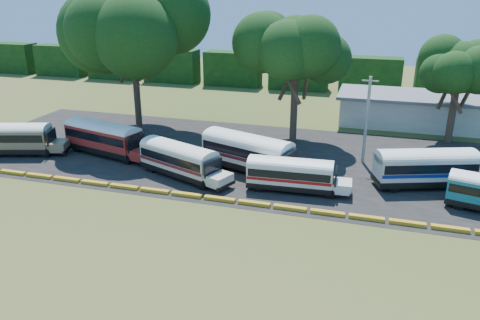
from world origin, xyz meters
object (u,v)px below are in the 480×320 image
(bus_cream_west, at_px, (180,158))
(bus_white_red, at_px, (292,173))
(bus_beige, at_px, (11,137))
(tree_west, at_px, (131,22))
(bus_red, at_px, (105,136))

(bus_cream_west, bearing_deg, bus_white_red, 20.54)
(bus_beige, height_order, bus_cream_west, bus_beige)
(bus_white_red, relative_size, tree_west, 0.51)
(bus_cream_west, height_order, tree_west, tree_west)
(bus_beige, height_order, tree_west, tree_west)
(bus_red, distance_m, bus_white_red, 21.16)
(bus_beige, xyz_separation_m, bus_cream_west, (19.74, -0.70, -0.11))
(bus_beige, relative_size, bus_cream_west, 1.05)
(bus_red, distance_m, bus_cream_west, 10.75)
(bus_cream_west, height_order, bus_white_red, bus_cream_west)
(bus_red, relative_size, tree_west, 0.62)
(tree_west, bearing_deg, bus_red, -84.13)
(bus_white_red, xyz_separation_m, tree_west, (-21.77, 12.92, 11.38))
(bus_beige, height_order, bus_red, bus_red)
(bus_red, xyz_separation_m, bus_cream_west, (10.16, -3.51, -0.19))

